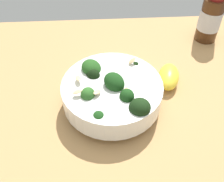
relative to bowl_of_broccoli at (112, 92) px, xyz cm
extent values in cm
cube|color=tan|center=(2.35, 4.35, -5.92)|extent=(69.66, 69.66, 4.22)
cylinder|color=white|center=(-0.08, 0.00, -3.09)|extent=(10.45, 10.45, 1.44)
cylinder|color=white|center=(-0.08, 0.00, -0.20)|extent=(19.00, 19.00, 4.33)
cylinder|color=silver|center=(-0.08, 0.00, 1.56)|extent=(16.53, 16.53, 0.80)
cylinder|color=#4A8F3C|center=(-5.78, 5.12, -0.37)|extent=(1.45, 1.19, 1.37)
ellipsoid|color=black|center=(-5.78, 5.12, 0.89)|extent=(3.64, 3.16, 2.95)
cylinder|color=#3C7A32|center=(-2.84, -3.47, 0.58)|extent=(1.29, 1.52, 1.57)
ellipsoid|color=black|center=(-2.84, -3.47, 1.96)|extent=(3.77, 4.06, 3.52)
cylinder|color=#3C7A32|center=(1.88, -4.45, 0.82)|extent=(1.32, 1.24, 1.31)
ellipsoid|color=#2D6023|center=(1.88, -4.45, 2.12)|extent=(3.58, 3.70, 2.84)
cylinder|color=#2F662B|center=(7.03, -2.66, -0.17)|extent=(1.40, 1.29, 1.18)
ellipsoid|color=#194216|center=(7.03, -2.66, 1.12)|extent=(3.02, 3.10, 3.45)
cylinder|color=#589D47|center=(-4.68, -3.76, 0.50)|extent=(1.89, 2.10, 1.58)
ellipsoid|color=#23511C|center=(-4.68, -3.76, 2.14)|extent=(4.57, 5.01, 4.50)
cylinder|color=#3C7A32|center=(5.93, 4.27, 0.11)|extent=(1.81, 1.81, 1.87)
ellipsoid|color=black|center=(5.93, 4.27, 1.99)|extent=(6.20, 6.04, 4.95)
cylinder|color=#4A8F3C|center=(3.22, 2.43, 0.61)|extent=(1.65, 1.62, 1.19)
ellipsoid|color=#194216|center=(3.22, 2.43, 2.04)|extent=(3.27, 3.40, 3.28)
cylinder|color=#3C7A32|center=(0.15, 0.40, 1.11)|extent=(1.96, 1.97, 1.29)
ellipsoid|color=#194216|center=(0.15, 0.40, 2.74)|extent=(6.02, 5.43, 4.71)
ellipsoid|color=#DBBC84|center=(1.47, 2.25, 1.88)|extent=(2.07, 1.87, 0.66)
ellipsoid|color=#DBBC84|center=(1.96, -6.18, 2.94)|extent=(1.37, 1.97, 0.83)
ellipsoid|color=#DBBC84|center=(-1.16, -6.19, 2.84)|extent=(2.04, 1.49, 0.56)
ellipsoid|color=#DBBC84|center=(1.91, -2.78, 2.60)|extent=(2.05, 1.90, 0.80)
ellipsoid|color=#DBBC84|center=(-5.72, 3.93, 2.73)|extent=(1.69, 1.98, 1.15)
ellipsoid|color=yellow|center=(-5.68, 12.39, -1.99)|extent=(8.49, 6.08, 3.66)
cylinder|color=#472814|center=(-21.43, 25.34, 1.67)|extent=(5.32, 5.32, 10.97)
cylinder|color=silver|center=(-21.43, 25.34, 1.78)|extent=(5.42, 5.42, 4.94)
camera|label=1|loc=(35.12, -2.12, 36.69)|focal=42.96mm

